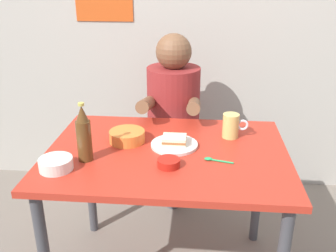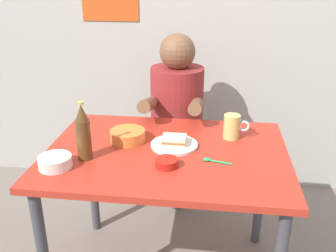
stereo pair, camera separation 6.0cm
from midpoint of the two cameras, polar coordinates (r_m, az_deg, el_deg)
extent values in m
cube|color=#ADA89E|center=(2.62, 1.39, 18.01)|extent=(4.40, 0.08, 2.60)
cube|color=#B72D1E|center=(1.75, -1.13, -4.11)|extent=(1.10, 0.80, 0.03)
cylinder|color=#3F3F44|center=(2.32, -12.37, -7.91)|extent=(0.05, 0.05, 0.71)
cylinder|color=#3F3F44|center=(2.24, 12.64, -9.06)|extent=(0.05, 0.05, 0.71)
cylinder|color=#4C4C51|center=(2.55, 0.07, -8.15)|extent=(0.08, 0.08, 0.41)
cylinder|color=brown|center=(2.44, 0.07, -3.62)|extent=(0.34, 0.34, 0.04)
cylinder|color=maroon|center=(2.33, 0.08, 2.55)|extent=(0.32, 0.32, 0.52)
sphere|color=brown|center=(2.24, 0.08, 11.11)|extent=(0.21, 0.21, 0.21)
cylinder|color=brown|center=(2.08, -4.12, 3.25)|extent=(0.07, 0.31, 0.14)
cylinder|color=brown|center=(2.05, 3.07, 3.03)|extent=(0.07, 0.31, 0.14)
cylinder|color=silver|center=(1.78, -0.01, -2.84)|extent=(0.22, 0.22, 0.01)
cube|color=beige|center=(1.77, -0.01, -2.46)|extent=(0.11, 0.09, 0.01)
cube|color=#9E592D|center=(1.77, -0.01, -2.11)|extent=(0.11, 0.09, 0.01)
cube|color=beige|center=(1.76, -0.01, -1.76)|extent=(0.11, 0.09, 0.01)
cylinder|color=#D1BC66|center=(1.87, 8.48, 0.03)|extent=(0.08, 0.08, 0.12)
torus|color=silver|center=(1.88, 10.26, 0.14)|extent=(0.06, 0.01, 0.06)
cylinder|color=#593819|center=(1.67, -13.46, -2.19)|extent=(0.06, 0.06, 0.18)
cone|color=#593819|center=(1.62, -13.86, 1.82)|extent=(0.05, 0.05, 0.07)
cylinder|color=#BFB74C|center=(1.61, -13.99, 3.19)|extent=(0.03, 0.03, 0.01)
cylinder|color=orange|center=(1.83, -7.09, -1.55)|extent=(0.17, 0.17, 0.05)
cylinder|color=#B25B2D|center=(1.83, -7.11, -1.20)|extent=(0.14, 0.14, 0.02)
cylinder|color=#B21E14|center=(1.60, -0.98, -5.55)|extent=(0.10, 0.10, 0.03)
cylinder|color=maroon|center=(1.60, -0.98, -5.32)|extent=(0.08, 0.08, 0.02)
cylinder|color=silver|center=(1.65, -17.49, -5.45)|extent=(0.14, 0.14, 0.05)
cylinder|color=tan|center=(1.65, -17.53, -5.12)|extent=(0.11, 0.11, 0.02)
cylinder|color=#26A559|center=(1.65, 6.90, -5.27)|extent=(0.11, 0.03, 0.01)
ellipsoid|color=#26A559|center=(1.66, 5.05, -4.93)|extent=(0.04, 0.02, 0.01)
camera|label=1|loc=(0.03, -90.98, -0.41)|focal=40.59mm
camera|label=2|loc=(0.03, 89.02, 0.41)|focal=40.59mm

